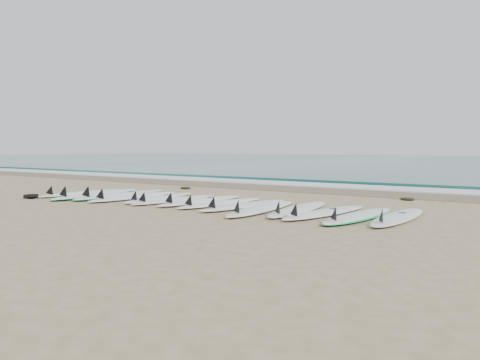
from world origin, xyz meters
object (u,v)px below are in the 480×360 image
Objects in this scene: surfboard_0 at (81,193)px; leash_coil at (31,196)px; surfboard_13 at (397,217)px; surfboard_7 at (219,203)px.

surfboard_0 is 1.16m from leash_coil.
surfboard_0 is 7.52m from surfboard_13.
leash_coil is (-4.32, -1.34, -0.00)m from surfboard_7.
surfboard_13 is at bearing 5.06° from surfboard_0.
surfboard_13 reaches higher than surfboard_0.
leash_coil is (-0.28, -1.13, -0.00)m from surfboard_0.
leash_coil is (-7.80, -1.40, -0.00)m from surfboard_13.
surfboard_0 is 4.04m from surfboard_7.
surfboard_0 is 1.00× the size of surfboard_13.
surfboard_7 is 3.48m from surfboard_13.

